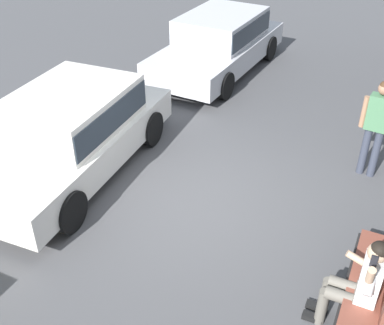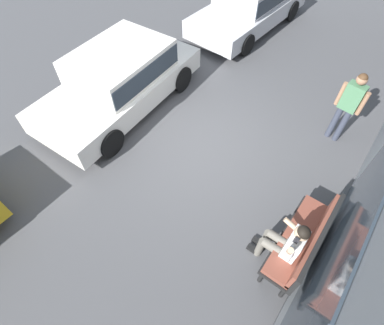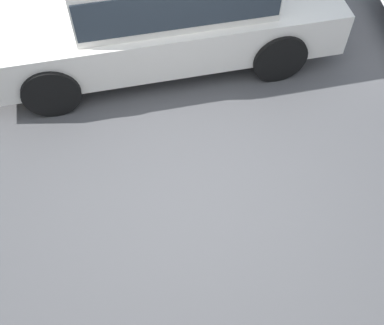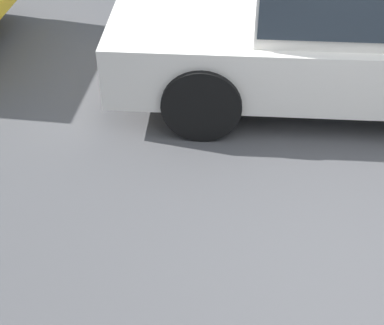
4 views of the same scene
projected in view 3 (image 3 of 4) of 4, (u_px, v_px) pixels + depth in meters
The scene contains 1 object.
ground_plane at pixel (187, 191), 4.93m from camera, with size 60.00×60.00×0.00m, color #4C4C4F.
Camera 3 is at (0.38, 2.60, 4.18)m, focal length 45.00 mm.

